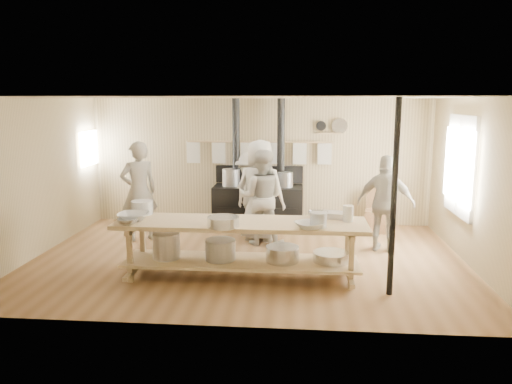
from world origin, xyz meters
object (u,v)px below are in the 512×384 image
cook_right (386,204)px  cook_far_left (139,191)px  stove (258,202)px  chair (375,219)px  prep_table (240,243)px  cook_by_window (250,193)px  cook_center (260,191)px  roasting_pan (335,215)px  cook_left (262,197)px

cook_right → cook_far_left: bearing=15.1°
stove → cook_right: 2.75m
cook_far_left → chair: bearing=161.3°
cook_right → chair: size_ratio=1.93×
prep_table → chair: (2.35, 2.87, -0.27)m
stove → chair: 2.37m
cook_right → cook_by_window: (-2.42, 1.02, -0.04)m
prep_table → cook_far_left: 2.83m
cook_center → cook_right: size_ratio=1.13×
stove → prep_table: 3.02m
cook_right → roasting_pan: cook_right is taller
cook_center → chair: 2.48m
prep_table → cook_left: size_ratio=2.10×
cook_by_window → cook_center: bearing=-40.6°
cook_far_left → cook_left: 2.27m
stove → roasting_pan: bearing=-63.0°
cook_far_left → roasting_pan: (3.46, -1.53, -0.02)m
cook_center → stove: bearing=-70.2°
cook_left → cook_center: bearing=-73.9°
cook_by_window → chair: cook_by_window is taller
cook_far_left → cook_center: size_ratio=0.98×
stove → cook_right: size_ratio=1.57×
roasting_pan → cook_far_left: bearing=156.1°
cook_by_window → cook_right: bearing=2.4°
cook_left → cook_by_window: cook_left is taller
cook_center → chair: (2.23, 0.84, -0.68)m
stove → prep_table: stove is taller
stove → chair: bearing=-3.7°
cook_right → roasting_pan: 1.53m
cook_far_left → cook_center: cook_center is taller
prep_table → cook_by_window: 2.58m
prep_table → chair: 3.72m
cook_far_left → roasting_pan: 3.79m
prep_table → cook_by_window: size_ratio=2.29×
cook_by_window → roasting_pan: bearing=-31.1°
roasting_pan → prep_table: bearing=-166.4°
cook_far_left → cook_right: 4.41m
cook_center → roasting_pan: 2.11m
chair → stove: bearing=-172.7°
prep_table → cook_far_left: size_ratio=1.96×
stove → cook_by_window: bearing=-104.5°
cook_far_left → cook_by_window: (1.98, 0.69, -0.13)m
cook_left → cook_by_window: size_ratio=1.09×
cook_left → roasting_pan: size_ratio=4.36×
prep_table → roasting_pan: (1.37, 0.33, 0.37)m
stove → cook_far_left: stove is taller
cook_left → roasting_pan: cook_left is taller
cook_left → cook_far_left: bearing=1.9°
cook_far_left → stove: bearing=177.4°
cook_far_left → prep_table: bearing=106.9°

